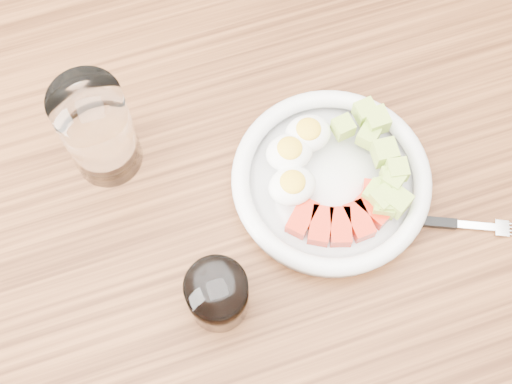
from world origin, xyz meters
TOP-DOWN VIEW (x-y plane):
  - ground at (0.00, 0.00)m, footprint 4.00×4.00m
  - dining_table at (0.00, 0.00)m, footprint 1.50×0.90m
  - bowl at (0.08, 0.00)m, footprint 0.23×0.23m
  - fork at (0.18, -0.08)m, footprint 0.16×0.08m
  - water_glass at (-0.16, 0.12)m, footprint 0.08×0.08m
  - coffee_glass at (-0.09, -0.09)m, footprint 0.07×0.07m

SIDE VIEW (x-z plane):
  - ground at x=0.00m, z-range 0.00..0.00m
  - dining_table at x=0.00m, z-range 0.28..1.05m
  - fork at x=0.18m, z-range 0.77..0.78m
  - bowl at x=0.08m, z-range 0.76..0.82m
  - coffee_glass at x=-0.09m, z-range 0.77..0.85m
  - water_glass at x=-0.16m, z-range 0.77..0.91m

